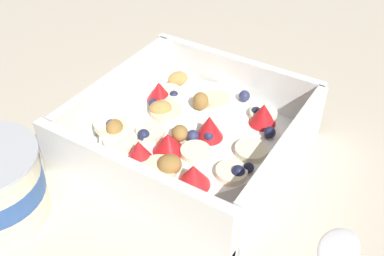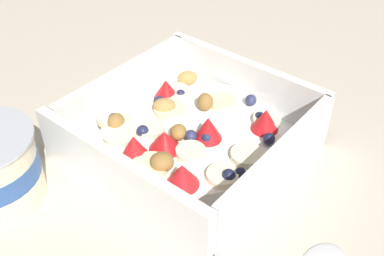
% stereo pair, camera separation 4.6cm
% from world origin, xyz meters
% --- Properties ---
extents(ground_plane, '(2.40, 2.40, 0.00)m').
position_xyz_m(ground_plane, '(0.00, 0.00, 0.00)').
color(ground_plane, beige).
extents(fruit_bowl, '(0.21, 0.21, 0.06)m').
position_xyz_m(fruit_bowl, '(-0.00, 0.00, 0.02)').
color(fruit_bowl, white).
rests_on(fruit_bowl, ground).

